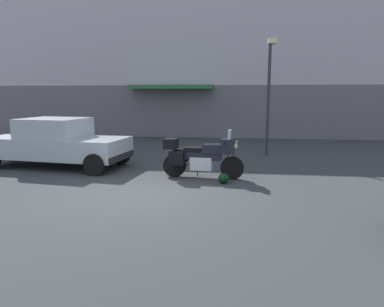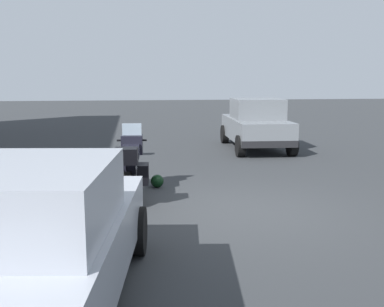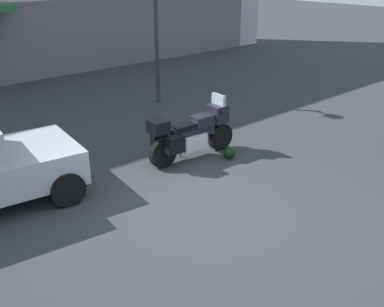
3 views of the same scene
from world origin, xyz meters
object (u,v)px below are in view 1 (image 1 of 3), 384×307
object	(u,v)px
motorcycle	(201,156)
helmet	(224,178)
streetlamp_curbside	(269,85)
bollard_curbside	(15,137)
car_sedan_far	(56,143)

from	to	relation	value
motorcycle	helmet	bearing A→B (deg)	-37.43
streetlamp_curbside	bollard_curbside	distance (m)	10.86
motorcycle	helmet	world-z (taller)	motorcycle
motorcycle	car_sedan_far	size ratio (longest dim) A/B	0.48
streetlamp_curbside	motorcycle	bearing A→B (deg)	-118.77
motorcycle	helmet	distance (m)	0.98
streetlamp_curbside	helmet	bearing A→B (deg)	-108.42
car_sedan_far	streetlamp_curbside	distance (m)	7.67
motorcycle	car_sedan_far	xyz separation A→B (m)	(-4.76, 0.95, 0.16)
streetlamp_curbside	bollard_curbside	xyz separation A→B (m)	(-10.63, 0.56, -2.12)
motorcycle	car_sedan_far	bearing A→B (deg)	172.39
helmet	bollard_curbside	world-z (taller)	bollard_curbside
motorcycle	streetlamp_curbside	bearing A→B (deg)	64.88
helmet	streetlamp_curbside	xyz separation A→B (m)	(1.46, 4.39, 2.49)
motorcycle	bollard_curbside	xyz separation A→B (m)	(-8.53, 4.39, -0.11)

